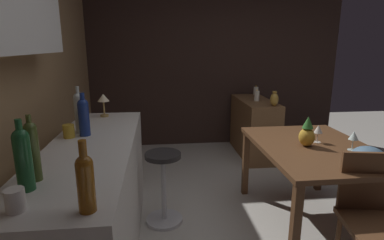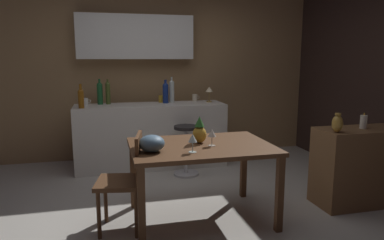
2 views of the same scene
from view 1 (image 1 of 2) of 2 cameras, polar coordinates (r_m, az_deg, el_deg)
name	(u,v)px [view 1 (image 1 of 2)]	position (r m, az deg, el deg)	size (l,w,h in m)	color
ground_plane	(275,229)	(2.97, 15.28, -19.08)	(9.00, 9.00, 0.00)	#B7B2A8
wall_kitchen_back	(0,72)	(2.49, -32.23, 7.63)	(5.20, 0.33, 2.60)	#9E7A51
wall_side_right	(202,64)	(4.91, 1.90, 10.46)	(0.10, 4.40, 2.60)	#33231E
dining_table	(314,155)	(2.89, 21.75, -6.01)	(1.32, 0.95, 0.74)	#56351E
kitchen_counter	(95,201)	(2.48, -17.66, -14.27)	(2.10, 0.60, 0.90)	silver
sideboard_cabinet	(254,127)	(4.58, 11.48, -1.36)	(1.10, 0.44, 0.82)	brown
chair_near_window	(372,214)	(2.45, 30.58, -14.91)	(0.47, 0.47, 0.89)	#56351E
bar_stool	(164,186)	(2.83, -5.32, -12.13)	(0.34, 0.34, 0.67)	#262323
wine_glass_left	(318,130)	(2.94, 22.46, -1.67)	(0.08, 0.08, 0.16)	silver
wine_glass_right	(354,136)	(2.84, 27.91, -2.68)	(0.08, 0.08, 0.16)	silver
pineapple_centerpiece	(307,134)	(2.80, 20.66, -2.39)	(0.13, 0.13, 0.26)	gold
fruit_bowl	(368,157)	(2.53, 30.00, -5.96)	(0.23, 0.23, 0.15)	slate
wine_bottle_cobalt	(84,115)	(2.50, -19.54, 0.82)	(0.08, 0.08, 0.34)	navy
wine_bottle_clear	(79,111)	(2.61, -20.30, 1.59)	(0.08, 0.08, 0.37)	silver
wine_bottle_olive	(32,149)	(1.77, -27.61, -4.86)	(0.07, 0.07, 0.35)	#475623
wine_bottle_green	(23,157)	(1.68, -28.97, -6.08)	(0.08, 0.08, 0.36)	#1E592D
wine_bottle_amber	(85,180)	(1.37, -19.25, -10.56)	(0.07, 0.07, 0.32)	#8C5114
cup_white	(15,200)	(1.54, -30.07, -12.79)	(0.12, 0.08, 0.10)	white
cup_mustard	(69,131)	(2.52, -21.97, -1.93)	(0.12, 0.09, 0.10)	gold
cup_cream	(82,116)	(3.00, -19.84, 0.74)	(0.11, 0.08, 0.10)	beige
counter_lamp	(103,100)	(3.11, -16.18, 3.59)	(0.11, 0.11, 0.23)	#A58447
pillar_candle_tall	(257,96)	(4.41, 11.98, 4.42)	(0.07, 0.07, 0.17)	white
pillar_candle_short	(256,91)	(4.96, 11.81, 5.35)	(0.07, 0.07, 0.15)	white
vase_brass	(274,99)	(4.08, 15.09, 3.77)	(0.11, 0.11, 0.19)	#B78C38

